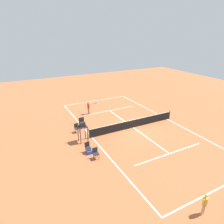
{
  "coord_description": "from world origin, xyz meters",
  "views": [
    {
      "loc": [
        11.13,
        16.31,
        9.74
      ],
      "look_at": [
        0.87,
        -3.34,
        0.8
      ],
      "focal_mm": 32.02,
      "sensor_mm": 36.0,
      "label": 1
    }
  ],
  "objects_px": {
    "courtside_chair_near": "(96,153)",
    "courtside_chair_mid": "(77,127)",
    "ball_person": "(205,203)",
    "courtside_chair_far": "(88,147)",
    "player_serving": "(89,107)",
    "umpire_chair": "(82,126)",
    "equipment_bag": "(91,152)",
    "tennis_ball": "(90,124)"
  },
  "relations": [
    {
      "from": "umpire_chair",
      "to": "ball_person",
      "type": "height_order",
      "value": "umpire_chair"
    },
    {
      "from": "ball_person",
      "to": "equipment_bag",
      "type": "height_order",
      "value": "ball_person"
    },
    {
      "from": "courtside_chair_near",
      "to": "equipment_bag",
      "type": "relative_size",
      "value": 1.25
    },
    {
      "from": "courtside_chair_mid",
      "to": "courtside_chair_far",
      "type": "bearing_deg",
      "value": 85.27
    },
    {
      "from": "ball_person",
      "to": "equipment_bag",
      "type": "relative_size",
      "value": 1.89
    },
    {
      "from": "ball_person",
      "to": "player_serving",
      "type": "bearing_deg",
      "value": 78.6
    },
    {
      "from": "courtside_chair_far",
      "to": "equipment_bag",
      "type": "distance_m",
      "value": 0.52
    },
    {
      "from": "courtside_chair_far",
      "to": "courtside_chair_mid",
      "type": "bearing_deg",
      "value": -94.73
    },
    {
      "from": "umpire_chair",
      "to": "courtside_chair_mid",
      "type": "distance_m",
      "value": 2.34
    },
    {
      "from": "courtside_chair_mid",
      "to": "courtside_chair_far",
      "type": "distance_m",
      "value": 4.06
    },
    {
      "from": "tennis_ball",
      "to": "ball_person",
      "type": "relative_size",
      "value": 0.05
    },
    {
      "from": "courtside_chair_far",
      "to": "umpire_chair",
      "type": "bearing_deg",
      "value": -97.94
    },
    {
      "from": "umpire_chair",
      "to": "courtside_chair_near",
      "type": "relative_size",
      "value": 2.54
    },
    {
      "from": "courtside_chair_near",
      "to": "courtside_chair_far",
      "type": "bearing_deg",
      "value": -77.52
    },
    {
      "from": "courtside_chair_near",
      "to": "courtside_chair_mid",
      "type": "relative_size",
      "value": 1.0
    },
    {
      "from": "tennis_ball",
      "to": "courtside_chair_mid",
      "type": "height_order",
      "value": "courtside_chair_mid"
    },
    {
      "from": "tennis_ball",
      "to": "courtside_chair_near",
      "type": "xyz_separation_m",
      "value": [
        1.97,
        6.23,
        0.5
      ]
    },
    {
      "from": "player_serving",
      "to": "courtside_chair_near",
      "type": "relative_size",
      "value": 1.74
    },
    {
      "from": "ball_person",
      "to": "equipment_bag",
      "type": "bearing_deg",
      "value": 98.89
    },
    {
      "from": "courtside_chair_near",
      "to": "courtside_chair_far",
      "type": "height_order",
      "value": "same"
    },
    {
      "from": "courtside_chair_far",
      "to": "ball_person",
      "type": "bearing_deg",
      "value": 111.55
    },
    {
      "from": "courtside_chair_far",
      "to": "equipment_bag",
      "type": "bearing_deg",
      "value": 122.03
    },
    {
      "from": "courtside_chair_mid",
      "to": "ball_person",
      "type": "bearing_deg",
      "value": 103.85
    },
    {
      "from": "ball_person",
      "to": "courtside_chair_near",
      "type": "height_order",
      "value": "ball_person"
    },
    {
      "from": "ball_person",
      "to": "courtside_chair_far",
      "type": "height_order",
      "value": "ball_person"
    },
    {
      "from": "umpire_chair",
      "to": "ball_person",
      "type": "distance_m",
      "value": 11.46
    },
    {
      "from": "player_serving",
      "to": "tennis_ball",
      "type": "distance_m",
      "value": 3.32
    },
    {
      "from": "umpire_chair",
      "to": "ball_person",
      "type": "bearing_deg",
      "value": 106.63
    },
    {
      "from": "player_serving",
      "to": "courtside_chair_mid",
      "type": "height_order",
      "value": "player_serving"
    },
    {
      "from": "courtside_chair_near",
      "to": "courtside_chair_far",
      "type": "xyz_separation_m",
      "value": [
        0.25,
        -1.15,
        0.0
      ]
    },
    {
      "from": "courtside_chair_near",
      "to": "umpire_chair",
      "type": "bearing_deg",
      "value": -90.39
    },
    {
      "from": "player_serving",
      "to": "courtside_chair_far",
      "type": "bearing_deg",
      "value": -31.56
    },
    {
      "from": "player_serving",
      "to": "tennis_ball",
      "type": "bearing_deg",
      "value": -28.93
    },
    {
      "from": "umpire_chair",
      "to": "courtside_chair_far",
      "type": "distance_m",
      "value": 2.26
    },
    {
      "from": "player_serving",
      "to": "courtside_chair_far",
      "type": "xyz_separation_m",
      "value": [
        3.29,
        8.08,
        -0.45
      ]
    },
    {
      "from": "courtside_chair_mid",
      "to": "courtside_chair_near",
      "type": "bearing_deg",
      "value": 89.1
    },
    {
      "from": "equipment_bag",
      "to": "courtside_chair_far",
      "type": "bearing_deg",
      "value": -57.97
    },
    {
      "from": "courtside_chair_near",
      "to": "equipment_bag",
      "type": "distance_m",
      "value": 0.94
    },
    {
      "from": "ball_person",
      "to": "courtside_chair_far",
      "type": "bearing_deg",
      "value": 99.28
    },
    {
      "from": "player_serving",
      "to": "ball_person",
      "type": "relative_size",
      "value": 1.16
    },
    {
      "from": "courtside_chair_far",
      "to": "tennis_ball",
      "type": "bearing_deg",
      "value": -113.63
    },
    {
      "from": "courtside_chair_near",
      "to": "tennis_ball",
      "type": "bearing_deg",
      "value": -107.56
    }
  ]
}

